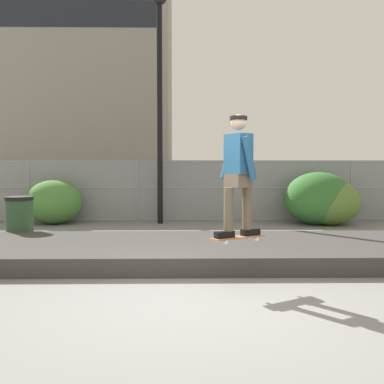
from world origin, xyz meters
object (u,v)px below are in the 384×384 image
(shrub_center, at_px, (318,198))
(skateboard, at_px, (238,237))
(street_lamp, at_px, (160,80))
(parked_car_near, at_px, (45,189))
(skater, at_px, (238,168))
(shrub_left, at_px, (54,202))
(shrub_right, at_px, (330,202))
(trash_bin, at_px, (20,220))

(shrub_center, bearing_deg, skateboard, -116.03)
(skateboard, height_order, shrub_center, shrub_center)
(street_lamp, height_order, parked_car_near, street_lamp)
(parked_car_near, bearing_deg, skater, -59.25)
(skateboard, relative_size, parked_car_near, 0.17)
(parked_car_near, bearing_deg, shrub_left, -68.26)
(skater, distance_m, shrub_left, 8.06)
(shrub_center, height_order, shrub_right, shrub_center)
(shrub_center, distance_m, shrub_right, 0.34)
(skater, distance_m, trash_bin, 5.55)
(skater, xyz_separation_m, shrub_left, (-4.53, 6.59, -1.01))
(skater, bearing_deg, shrub_left, 124.51)
(shrub_center, relative_size, trash_bin, 1.89)
(parked_car_near, xyz_separation_m, shrub_left, (1.24, -3.12, -0.20))
(shrub_left, height_order, shrub_center, shrub_center)
(shrub_left, xyz_separation_m, shrub_center, (7.63, -0.24, 0.12))
(skateboard, xyz_separation_m, shrub_center, (3.10, 6.35, 0.05))
(skateboard, bearing_deg, shrub_center, 63.97)
(shrub_right, bearing_deg, skateboard, -118.63)
(street_lamp, bearing_deg, trash_bin, -130.66)
(skateboard, relative_size, skater, 0.48)
(street_lamp, relative_size, shrub_right, 3.93)
(skater, xyz_separation_m, shrub_center, (3.10, 6.35, -0.89))
(skateboard, height_order, trash_bin, trash_bin)
(street_lamp, xyz_separation_m, shrub_right, (4.85, -0.41, -3.48))
(shrub_center, bearing_deg, skater, -116.03)
(skater, distance_m, shrub_right, 7.17)
(skateboard, distance_m, shrub_center, 7.06)
(skater, distance_m, shrub_center, 7.12)
(shrub_left, relative_size, shrub_right, 0.98)
(skater, relative_size, shrub_center, 0.85)
(skateboard, distance_m, skater, 0.95)
(skater, relative_size, parked_car_near, 0.36)
(skateboard, relative_size, street_lamp, 0.12)
(shrub_right, bearing_deg, trash_bin, -159.48)
(shrub_center, bearing_deg, street_lamp, 176.23)
(skateboard, bearing_deg, shrub_right, 61.37)
(skater, bearing_deg, trash_bin, 141.76)
(shrub_left, distance_m, shrub_right, 7.94)
(street_lamp, bearing_deg, shrub_center, -3.77)
(parked_car_near, bearing_deg, trash_bin, -76.65)
(parked_car_near, distance_m, shrub_right, 9.82)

